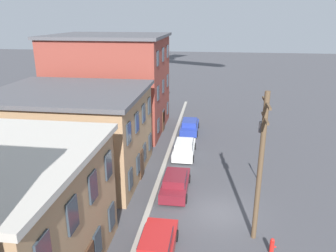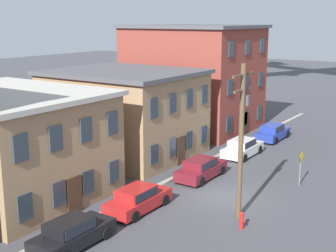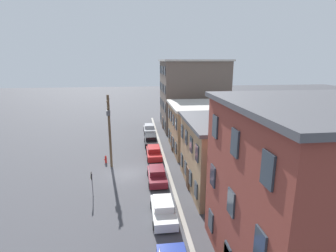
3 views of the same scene
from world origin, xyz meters
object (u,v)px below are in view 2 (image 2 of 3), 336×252
object	(u,v)px
car_black	(72,232)
car_white	(242,147)
car_maroon	(201,168)
fire_hydrant	(242,220)
car_red	(137,198)
caution_sign	(301,162)
car_blue	(272,132)
utility_pole	(242,133)

from	to	relation	value
car_black	car_white	distance (m)	18.76
car_black	car_maroon	xyz separation A→B (m)	(12.16, -0.11, 0.00)
car_black	fire_hydrant	xyz separation A→B (m)	(6.44, -5.96, -0.27)
car_black	car_red	bearing A→B (deg)	0.75
car_black	caution_sign	world-z (taller)	caution_sign
caution_sign	car_black	bearing A→B (deg)	156.60
car_blue	fire_hydrant	world-z (taller)	car_blue
fire_hydrant	car_red	bearing A→B (deg)	100.98
car_maroon	utility_pole	size ratio (longest dim) A/B	0.51
car_maroon	caution_sign	size ratio (longest dim) A/B	1.78
car_red	utility_pole	world-z (taller)	utility_pole
utility_pole	car_black	bearing A→B (deg)	146.36
car_maroon	car_white	bearing A→B (deg)	-0.31
utility_pole	fire_hydrant	world-z (taller)	utility_pole
car_red	car_blue	bearing A→B (deg)	-0.67
car_black	car_blue	world-z (taller)	same
car_maroon	car_white	xyz separation A→B (m)	(6.59, -0.04, 0.00)
car_maroon	car_blue	size ratio (longest dim) A/B	1.00
car_red	fire_hydrant	xyz separation A→B (m)	(1.17, -6.03, -0.27)
car_blue	caution_sign	world-z (taller)	caution_sign
fire_hydrant	car_black	bearing A→B (deg)	137.21
caution_sign	car_white	bearing A→B (deg)	55.88
car_red	fire_hydrant	bearing A→B (deg)	-79.02
fire_hydrant	utility_pole	bearing A→B (deg)	30.88
car_white	utility_pole	size ratio (longest dim) A/B	0.51
car_red	car_blue	size ratio (longest dim) A/B	1.00
car_black	car_white	size ratio (longest dim) A/B	1.00
car_white	car_blue	bearing A→B (deg)	-0.11
car_red	car_maroon	size ratio (longest dim) A/B	1.00
utility_pole	car_maroon	bearing A→B (deg)	48.91
car_maroon	car_white	size ratio (longest dim) A/B	1.00
car_red	car_black	bearing A→B (deg)	-179.25
car_black	car_blue	bearing A→B (deg)	-0.37
utility_pole	fire_hydrant	distance (m)	4.61
car_red	car_maroon	bearing A→B (deg)	-1.52
car_red	car_blue	distance (m)	19.86
car_red	caution_sign	size ratio (longest dim) A/B	1.78
car_maroon	car_white	world-z (taller)	same
car_blue	caution_sign	size ratio (longest dim) A/B	1.78
car_white	caution_sign	size ratio (longest dim) A/B	1.78
caution_sign	fire_hydrant	distance (m)	8.23
car_maroon	fire_hydrant	bearing A→B (deg)	-134.44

